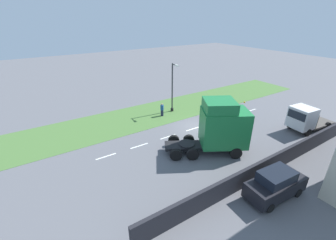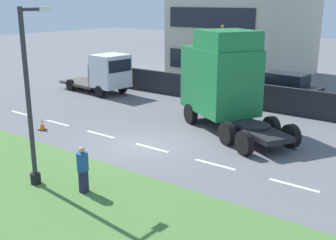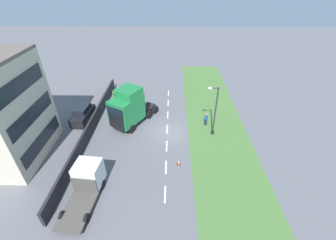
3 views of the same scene
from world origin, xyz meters
name	(u,v)px [view 1 (image 1 of 3)]	position (x,y,z in m)	size (l,w,h in m)	color
ground_plane	(198,127)	(0.00, 0.00, 0.00)	(120.00, 120.00, 0.00)	slate
grass_verge	(168,110)	(-6.00, 0.00, 0.01)	(7.00, 44.00, 0.01)	#4C7538
lane_markings	(193,129)	(0.00, -0.70, 0.00)	(0.16, 21.00, 0.00)	white
boundary_wall	(273,163)	(9.00, 0.00, 0.77)	(0.25, 24.00, 1.53)	#232328
lorry_cab	(221,127)	(4.65, -1.48, 2.44)	(5.60, 7.09, 4.99)	black
flatbed_truck	(304,119)	(6.57, 8.61, 1.45)	(2.67, 5.76, 2.75)	silver
parked_car	(275,184)	(10.70, -2.34, 0.99)	(2.11, 4.36, 2.03)	black
lamp_post	(173,91)	(-5.27, 0.18, 2.73)	(1.30, 0.35, 6.03)	black
pedestrian	(162,110)	(-4.77, -1.66, 0.78)	(0.39, 0.39, 1.61)	#1E233D
traffic_cone_lead	(224,111)	(-1.25, 5.28, 0.28)	(0.36, 0.36, 0.58)	black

